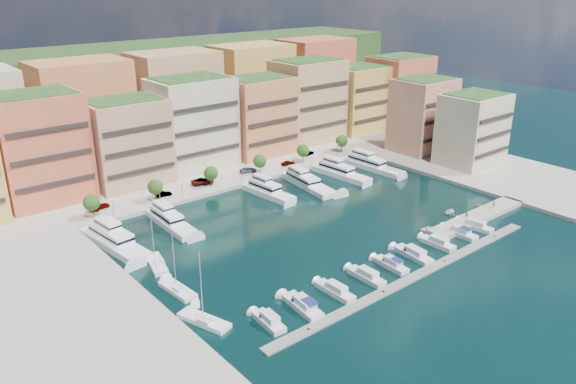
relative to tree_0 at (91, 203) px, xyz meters
name	(u,v)px	position (x,y,z in m)	size (l,w,h in m)	color
ground	(319,222)	(40.00, -33.50, -4.74)	(400.00, 400.00, 0.00)	black
north_quay	(184,159)	(40.00, 28.50, -4.74)	(220.00, 64.00, 2.00)	#9E998E
east_quay	(498,174)	(102.00, -41.50, -4.74)	(34.00, 76.00, 2.00)	#9E998E
west_quay	(59,344)	(-22.00, -41.50, -4.74)	(34.00, 76.00, 2.00)	#9E998E
hillside	(119,128)	(40.00, 76.50, -4.74)	(240.00, 40.00, 58.00)	#1B3A17
south_pontoon	(415,277)	(37.00, -63.50, -4.74)	(72.00, 2.20, 0.35)	gray
finger_pier	(477,219)	(70.00, -55.50, -4.74)	(32.00, 5.00, 2.00)	#9E998E
apartment_1	(41,148)	(-4.00, 18.49, 9.57)	(20.00, 16.50, 26.80)	#D05E45
apartment_2	(127,142)	(17.00, 16.49, 7.57)	(20.00, 15.50, 22.80)	tan
apartment_3	(193,123)	(38.00, 18.49, 9.07)	(22.00, 16.50, 25.80)	beige
apartment_4	(258,116)	(60.00, 16.49, 8.07)	(20.00, 15.50, 23.80)	#D3774F
apartment_5	(308,100)	(82.00, 18.49, 9.57)	(22.00, 16.50, 26.80)	tan
apartment_6	(358,99)	(104.00, 16.49, 7.57)	(20.00, 15.50, 22.80)	#E2AF52
apartment_7	(399,90)	(124.00, 14.49, 8.57)	(22.00, 16.50, 24.80)	#D05E45
apartment_east_a	(423,115)	(102.00, -13.51, 7.57)	(18.00, 14.50, 22.80)	tan
apartment_east_b	(472,129)	(102.00, -31.51, 6.57)	(18.00, 14.50, 20.80)	beige
backblock_1	(83,113)	(15.00, 40.50, 11.26)	(26.00, 18.00, 30.00)	#D3774F
backblock_2	(176,99)	(45.00, 40.50, 11.26)	(26.00, 18.00, 30.00)	tan
backblock_3	(252,88)	(75.00, 40.50, 11.26)	(26.00, 18.00, 30.00)	#E2AF52
backblock_4	(315,79)	(105.00, 40.50, 11.26)	(26.00, 18.00, 30.00)	#D05E45
tree_0	(91,203)	(0.00, 0.00, 0.00)	(3.80, 3.80, 5.65)	#473323
tree_1	(155,187)	(16.00, 0.00, 0.00)	(3.80, 3.80, 5.65)	#473323
tree_2	(211,173)	(32.00, 0.00, 0.00)	(3.80, 3.80, 5.65)	#473323
tree_3	(260,161)	(48.00, 0.00, 0.00)	(3.80, 3.80, 5.65)	#473323
tree_4	(303,151)	(64.00, 0.00, 0.00)	(3.80, 3.80, 5.65)	#473323
tree_5	(342,141)	(80.00, 0.00, 0.00)	(3.80, 3.80, 5.65)	#473323
lamppost_0	(113,205)	(4.00, -2.30, -0.92)	(0.30, 0.30, 4.20)	black
lamppost_1	(182,188)	(22.00, -2.30, -0.92)	(0.30, 0.30, 4.20)	black
lamppost_2	(241,172)	(40.00, -2.30, -0.92)	(0.30, 0.30, 4.20)	black
lamppost_3	(292,159)	(58.00, -2.30, -0.92)	(0.30, 0.30, 4.20)	black
lamppost_4	(337,148)	(76.00, -2.30, -0.92)	(0.30, 0.30, 4.20)	black
yacht_0	(113,240)	(-1.47, -14.48, -3.53)	(7.36, 22.20, 7.30)	white
yacht_1	(170,221)	(12.63, -13.07, -3.65)	(4.99, 18.73, 7.30)	white
yacht_3	(267,191)	(41.16, -12.05, -3.53)	(5.59, 16.78, 7.30)	white
yacht_4	(307,183)	(53.29, -13.88, -3.65)	(7.60, 20.85, 7.30)	white
yacht_5	(339,172)	(66.01, -13.27, -3.53)	(5.76, 19.42, 7.30)	white
yacht_6	(370,164)	(77.70, -14.25, -3.53)	(5.36, 21.46, 7.30)	white
cruiser_0	(269,322)	(6.24, -58.08, -4.20)	(3.02, 7.28, 2.55)	silver
cruiser_1	(303,306)	(13.53, -58.12, -4.17)	(3.79, 9.42, 2.66)	silver
cruiser_2	(335,291)	(21.19, -58.09, -4.20)	(2.39, 8.45, 2.55)	silver
cruiser_3	(366,276)	(29.35, -58.09, -4.20)	(2.54, 8.31, 2.55)	silver
cruiser_4	(391,265)	(36.39, -58.10, -4.17)	(2.84, 7.88, 2.66)	silver
cruiser_5	(414,254)	(43.20, -58.10, -4.20)	(3.51, 9.17, 2.55)	silver
cruiser_6	(438,243)	(51.18, -58.08, -4.20)	(2.79, 7.86, 2.55)	silver
cruiser_7	(460,233)	(59.08, -58.11, -4.17)	(2.55, 8.06, 2.66)	silver
cruiser_8	(475,226)	(64.81, -58.09, -4.20)	(3.17, 8.48, 2.55)	silver
sailboat_0	(204,321)	(-1.65, -50.93, -4.43)	(5.56, 9.90, 13.20)	white
sailboat_1	(178,290)	(-0.24, -39.60, -4.43)	(3.46, 8.95, 13.20)	white
sailboat_2	(157,264)	(1.42, -28.42, -4.43)	(4.93, 9.40, 13.20)	white
tender_0	(429,229)	(55.77, -52.50, -4.30)	(3.04, 4.26, 0.88)	white
tender_2	(450,212)	(67.87, -49.46, -4.34)	(2.74, 3.84, 0.80)	white
tender_3	(478,205)	(76.88, -51.27, -4.35)	(1.28, 1.49, 0.78)	beige
tender_1	(460,216)	(67.43, -52.50, -4.38)	(1.18, 1.37, 0.72)	beige
car_0	(100,206)	(3.20, 4.05, -2.94)	(1.89, 4.70, 1.60)	gray
car_1	(164,194)	(18.90, 1.68, -3.07)	(1.42, 4.08, 1.34)	gray
car_2	(203,181)	(31.24, 3.14, -2.90)	(2.81, 6.10, 1.69)	gray
car_3	(248,170)	(46.33, 3.32, -3.01)	(2.04, 5.03, 1.46)	gray
car_4	(288,163)	(59.06, 0.87, -3.01)	(1.73, 4.30, 1.46)	gray
car_5	(308,153)	(70.06, 4.50, -3.03)	(1.51, 4.32, 1.42)	gray
person_0	(467,214)	(66.31, -54.77, -2.88)	(0.63, 0.41, 1.73)	#243048
person_1	(494,204)	(76.73, -55.30, -2.98)	(0.74, 0.58, 1.53)	#443128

